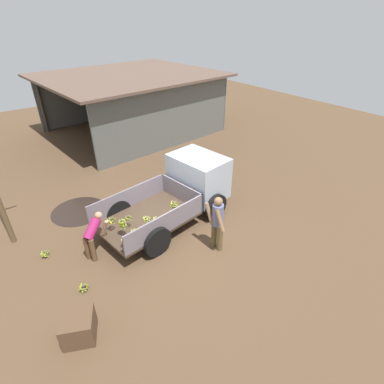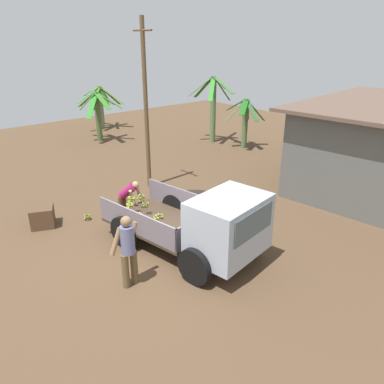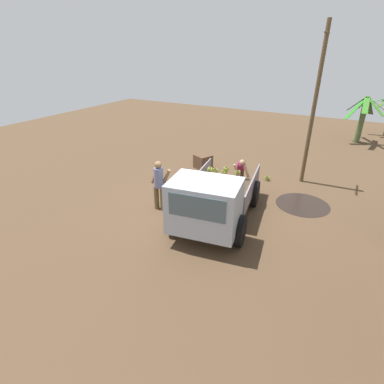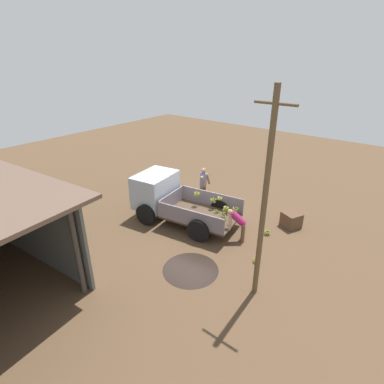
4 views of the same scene
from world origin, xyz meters
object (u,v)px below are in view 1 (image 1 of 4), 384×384
at_px(person_foreground_visitor, 217,221).
at_px(banana_bunch_on_ground_1, 45,254).
at_px(cargo_truck, 188,185).
at_px(person_worker_loading, 93,234).
at_px(wooden_crate_0, 79,327).
at_px(banana_bunch_on_ground_0, 84,287).

bearing_deg(person_foreground_visitor, banana_bunch_on_ground_1, -36.06).
distance_m(cargo_truck, person_foreground_visitor, 2.16).
height_order(person_foreground_visitor, banana_bunch_on_ground_1, person_foreground_visitor).
bearing_deg(person_foreground_visitor, cargo_truck, -107.49).
height_order(person_worker_loading, wooden_crate_0, person_worker_loading).
distance_m(cargo_truck, banana_bunch_on_ground_0, 4.51).
distance_m(cargo_truck, wooden_crate_0, 5.38).
xyz_separation_m(cargo_truck, banana_bunch_on_ground_1, (-4.68, 0.48, -0.88)).
bearing_deg(wooden_crate_0, banana_bunch_on_ground_0, 68.00).
height_order(person_foreground_visitor, person_worker_loading, person_foreground_visitor).
height_order(banana_bunch_on_ground_1, wooden_crate_0, wooden_crate_0).
distance_m(person_foreground_visitor, banana_bunch_on_ground_1, 5.00).
xyz_separation_m(banana_bunch_on_ground_0, wooden_crate_0, (-0.48, -1.19, 0.21)).
bearing_deg(person_worker_loading, cargo_truck, -21.19).
bearing_deg(banana_bunch_on_ground_1, banana_bunch_on_ground_0, -75.51).
height_order(banana_bunch_on_ground_0, wooden_crate_0, wooden_crate_0).
bearing_deg(banana_bunch_on_ground_1, person_foreground_visitor, -31.67).
bearing_deg(cargo_truck, person_foreground_visitor, -111.67).
relative_size(banana_bunch_on_ground_0, banana_bunch_on_ground_1, 0.99).
distance_m(person_foreground_visitor, person_worker_loading, 3.47).
xyz_separation_m(person_foreground_visitor, person_worker_loading, (-2.96, 1.80, -0.21)).
distance_m(banana_bunch_on_ground_1, wooden_crate_0, 3.03).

